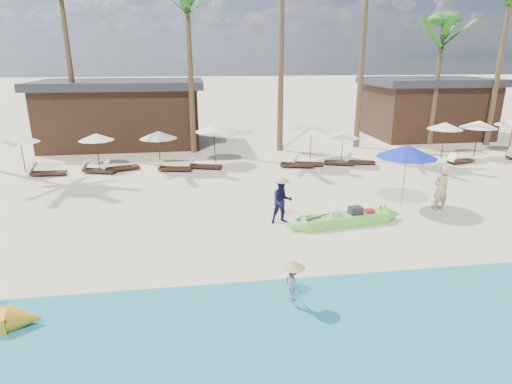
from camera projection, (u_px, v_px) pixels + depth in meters
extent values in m
plane|color=beige|center=(299.00, 240.00, 14.21)|extent=(240.00, 240.00, 0.00)
cube|color=tan|center=(353.00, 331.00, 9.50)|extent=(240.00, 4.50, 0.01)
cube|color=#65DF44|center=(345.00, 220.00, 15.42)|extent=(3.28, 1.11, 0.39)
cube|color=white|center=(345.00, 219.00, 15.42)|extent=(2.81, 0.86, 0.17)
cube|color=#262628|center=(355.00, 211.00, 15.44)|extent=(0.50, 0.42, 0.36)
cube|color=silver|center=(334.00, 214.00, 15.29)|extent=(0.39, 0.35, 0.28)
cube|color=red|center=(370.00, 212.00, 15.57)|extent=(0.34, 0.29, 0.22)
cylinder|color=red|center=(318.00, 218.00, 15.15)|extent=(0.22, 0.22, 0.09)
cylinder|color=#262628|center=(313.00, 220.00, 14.99)|extent=(0.20, 0.20, 0.08)
sphere|color=tan|center=(304.00, 219.00, 14.94)|extent=(0.18, 0.18, 0.18)
cylinder|color=gold|center=(380.00, 210.00, 15.83)|extent=(0.14, 0.14, 0.18)
cylinder|color=gold|center=(385.00, 210.00, 15.88)|extent=(0.14, 0.14, 0.18)
imported|color=#DAB375|center=(441.00, 189.00, 16.63)|extent=(0.70, 0.49, 1.81)
imported|color=#131436|center=(282.00, 201.00, 15.46)|extent=(0.85, 0.69, 1.63)
imported|color=gray|center=(293.00, 283.00, 10.26)|extent=(0.51, 0.68, 0.93)
cylinder|color=#99999E|center=(404.00, 178.00, 16.96)|extent=(0.05, 0.05, 2.47)
cone|color=#1324B9|center=(407.00, 151.00, 16.64)|extent=(2.36, 2.36, 0.48)
cylinder|color=#341E15|center=(23.00, 154.00, 22.25)|extent=(0.05, 0.05, 1.90)
cone|color=#F2EDCC|center=(20.00, 139.00, 22.00)|extent=(1.90, 1.90, 0.38)
cylinder|color=#341E15|center=(98.00, 152.00, 23.00)|extent=(0.05, 0.05, 1.86)
cone|color=#F2EDCC|center=(96.00, 137.00, 22.76)|extent=(1.86, 1.86, 0.37)
cube|color=#341E15|center=(49.00, 173.00, 21.79)|extent=(1.72, 0.62, 0.12)
cube|color=#F2EDCC|center=(32.00, 168.00, 21.63)|extent=(0.40, 0.56, 0.50)
cube|color=#341E15|center=(99.00, 170.00, 22.25)|extent=(1.78, 1.05, 0.12)
cube|color=#F2EDCC|center=(86.00, 164.00, 22.28)|extent=(0.53, 0.64, 0.49)
cylinder|color=#341E15|center=(159.00, 151.00, 22.86)|extent=(0.05, 0.05, 2.00)
cone|color=#F2EDCC|center=(158.00, 135.00, 22.60)|extent=(2.00, 2.00, 0.40)
cube|color=#341E15|center=(122.00, 168.00, 22.74)|extent=(1.88, 1.14, 0.13)
cube|color=#F2EDCC|center=(106.00, 164.00, 22.29)|extent=(0.57, 0.68, 0.52)
cube|color=#341E15|center=(175.00, 168.00, 22.64)|extent=(1.80, 0.89, 0.12)
cube|color=#F2EDCC|center=(161.00, 163.00, 22.59)|extent=(0.49, 0.62, 0.50)
cylinder|color=#341E15|center=(215.00, 144.00, 24.13)|extent=(0.05, 0.05, 2.16)
cone|color=#F2EDCC|center=(214.00, 128.00, 23.85)|extent=(2.16, 2.16, 0.43)
cube|color=#341E15|center=(206.00, 166.00, 23.11)|extent=(1.77, 1.04, 0.12)
cube|color=#F2EDCC|center=(193.00, 160.00, 23.14)|extent=(0.53, 0.64, 0.49)
cylinder|color=#341E15|center=(311.00, 143.00, 25.12)|extent=(0.05, 0.05, 1.89)
cone|color=#F2EDCC|center=(311.00, 129.00, 24.87)|extent=(1.89, 1.89, 0.38)
cube|color=#341E15|center=(297.00, 165.00, 23.40)|extent=(1.93, 1.06, 0.13)
cube|color=#F2EDCC|center=(283.00, 158.00, 23.40)|extent=(0.55, 0.68, 0.54)
cube|color=#341E15|center=(309.00, 164.00, 23.73)|extent=(1.67, 0.91, 0.11)
cube|color=#F2EDCC|center=(296.00, 158.00, 23.72)|extent=(0.48, 0.59, 0.46)
cylinder|color=#341E15|center=(342.00, 148.00, 23.98)|extent=(0.04, 0.04, 1.78)
cone|color=#F2EDCC|center=(343.00, 135.00, 23.75)|extent=(1.78, 1.78, 0.36)
cube|color=#341E15|center=(339.00, 163.00, 23.90)|extent=(1.76, 1.04, 0.12)
cube|color=#F2EDCC|center=(326.00, 157.00, 23.94)|extent=(0.53, 0.63, 0.49)
cube|color=#341E15|center=(361.00, 162.00, 24.06)|extent=(1.62, 0.81, 0.11)
cube|color=#F2EDCC|center=(349.00, 157.00, 24.02)|extent=(0.44, 0.56, 0.45)
cylinder|color=#341E15|center=(443.00, 141.00, 25.43)|extent=(0.05, 0.05, 2.06)
cone|color=#F2EDCC|center=(445.00, 126.00, 25.16)|extent=(2.06, 2.06, 0.41)
cube|color=#341E15|center=(406.00, 157.00, 25.31)|extent=(1.74, 0.69, 0.12)
cube|color=#F2EDCC|center=(395.00, 152.00, 25.17)|extent=(0.43, 0.58, 0.50)
cylinder|color=#341E15|center=(476.00, 140.00, 25.54)|extent=(0.05, 0.05, 2.14)
cone|color=#F2EDCC|center=(479.00, 124.00, 25.26)|extent=(2.14, 2.14, 0.43)
cube|color=#341E15|center=(461.00, 161.00, 24.32)|extent=(1.66, 0.87, 0.11)
cube|color=#F2EDCC|center=(452.00, 157.00, 23.99)|extent=(0.46, 0.58, 0.46)
cylinder|color=#341E15|center=(511.00, 137.00, 26.53)|extent=(0.05, 0.05, 2.12)
cube|color=#F2EDCC|center=(511.00, 152.00, 25.09)|extent=(0.41, 0.58, 0.51)
cone|color=brown|center=(69.00, 63.00, 25.32)|extent=(0.40, 0.40, 10.89)
cone|color=brown|center=(190.00, 70.00, 25.67)|extent=(0.40, 0.40, 10.08)
cone|color=brown|center=(281.00, 60.00, 26.01)|extent=(0.40, 0.40, 11.26)
cone|color=brown|center=(363.00, 44.00, 26.80)|extent=(0.40, 0.40, 13.16)
cone|color=brown|center=(437.00, 84.00, 28.45)|extent=(0.40, 0.40, 8.07)
ellipsoid|color=#1D6A1A|center=(445.00, 19.00, 27.22)|extent=(2.08, 2.08, 0.88)
cone|color=brown|center=(499.00, 64.00, 27.78)|extent=(0.40, 0.40, 10.64)
cube|color=#341E15|center=(124.00, 117.00, 29.02)|extent=(10.00, 6.00, 3.80)
cube|color=#2D2D33|center=(120.00, 84.00, 28.37)|extent=(10.80, 6.60, 0.50)
cube|color=#341E15|center=(426.00, 111.00, 32.07)|extent=(8.00, 6.00, 3.80)
cube|color=#2D2D33|center=(429.00, 81.00, 31.41)|extent=(8.80, 6.60, 0.50)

